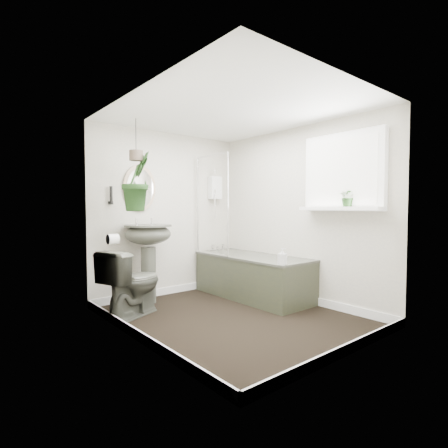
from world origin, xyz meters
TOP-DOWN VIEW (x-y plane):
  - floor at (0.00, 0.00)m, footprint 2.30×2.80m
  - ceiling at (0.00, 0.00)m, footprint 2.30×2.80m
  - wall_back at (0.00, 1.41)m, footprint 2.30×0.02m
  - wall_front at (0.00, -1.41)m, footprint 2.30×0.02m
  - wall_left at (-1.16, 0.00)m, footprint 0.02×2.80m
  - wall_right at (1.16, 0.00)m, footprint 0.02×2.80m
  - skirting at (0.00, 0.00)m, footprint 2.30×2.80m
  - bathtub at (0.80, 0.50)m, footprint 0.72×1.72m
  - bath_screen at (0.47, 0.99)m, footprint 0.04×0.72m
  - shower_box at (0.80, 1.34)m, footprint 0.20×0.10m
  - oval_mirror at (-0.45, 1.37)m, footprint 0.46×0.03m
  - wall_sconce at (-0.85, 1.36)m, footprint 0.04×0.04m
  - toilet_roll_holder at (-1.10, 0.70)m, footprint 0.11×0.11m
  - window_recess at (1.09, -0.70)m, footprint 0.08×1.00m
  - window_sill at (1.02, -0.70)m, footprint 0.18×1.00m
  - window_blinds at (1.04, -0.70)m, footprint 0.01×0.86m
  - toilet at (-0.85, 0.77)m, footprint 0.86×0.69m
  - pedestal_sink at (-0.45, 1.15)m, footprint 0.62×0.54m
  - sill_plant at (1.04, -0.79)m, footprint 0.24×0.22m
  - hanging_plant at (-0.70, 0.95)m, footprint 0.51×0.51m
  - soap_bottle at (0.51, -0.29)m, footprint 0.11×0.11m
  - hanging_pot at (-0.70, 0.95)m, footprint 0.16×0.16m

SIDE VIEW (x-z plane):
  - floor at x=0.00m, z-range -0.02..0.00m
  - skirting at x=0.00m, z-range 0.00..0.10m
  - bathtub at x=0.80m, z-range 0.00..0.58m
  - toilet at x=-0.85m, z-range 0.00..0.77m
  - pedestal_sink at x=-0.45m, z-range 0.00..1.03m
  - soap_bottle at x=0.51m, z-range 0.58..0.77m
  - toilet_roll_holder at x=-1.10m, z-range 0.84..0.96m
  - wall_back at x=0.00m, z-range 0.00..2.30m
  - wall_front at x=0.00m, z-range 0.00..2.30m
  - wall_left at x=-1.16m, z-range 0.00..2.30m
  - wall_right at x=1.16m, z-range 0.00..2.30m
  - window_sill at x=1.02m, z-range 1.21..1.25m
  - bath_screen at x=0.47m, z-range 0.58..1.98m
  - sill_plant at x=1.04m, z-range 1.25..1.48m
  - wall_sconce at x=-0.85m, z-range 1.29..1.51m
  - oval_mirror at x=-0.45m, z-range 1.19..1.81m
  - shower_box at x=0.80m, z-range 1.38..1.73m
  - hanging_plant at x=-0.70m, z-range 1.20..1.92m
  - window_recess at x=1.09m, z-range 1.20..2.10m
  - window_blinds at x=1.04m, z-range 1.27..2.03m
  - hanging_pot at x=-0.70m, z-range 1.80..1.92m
  - ceiling at x=0.00m, z-range 2.30..2.32m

